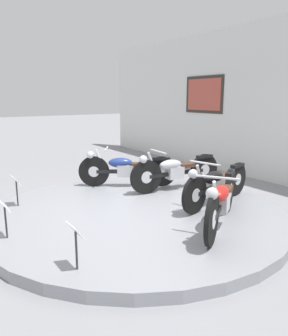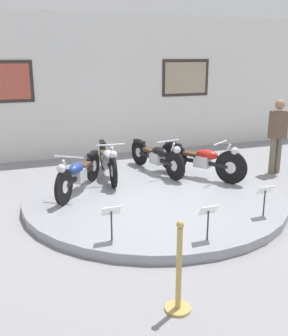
# 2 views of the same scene
# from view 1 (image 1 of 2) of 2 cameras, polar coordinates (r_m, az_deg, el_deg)

# --- Properties ---
(ground_plane) EXTENTS (60.00, 60.00, 0.00)m
(ground_plane) POSITION_cam_1_polar(r_m,az_deg,el_deg) (5.41, -1.13, -8.57)
(ground_plane) COLOR gray
(display_platform) EXTENTS (4.71, 4.71, 0.15)m
(display_platform) POSITION_cam_1_polar(r_m,az_deg,el_deg) (5.38, -1.14, -7.83)
(display_platform) COLOR gray
(display_platform) RESTS_ON ground_plane
(back_wall) EXTENTS (14.00, 0.22, 3.62)m
(back_wall) POSITION_cam_1_polar(r_m,az_deg,el_deg) (7.84, 23.49, 10.44)
(back_wall) COLOR silver
(back_wall) RESTS_ON ground_plane
(motorcycle_blue) EXTENTS (1.15, 1.66, 0.78)m
(motorcycle_blue) POSITION_cam_1_polar(r_m,az_deg,el_deg) (6.58, -3.28, -0.03)
(motorcycle_blue) COLOR black
(motorcycle_blue) RESTS_ON display_platform
(motorcycle_silver) EXTENTS (0.54, 1.99, 0.80)m
(motorcycle_silver) POSITION_cam_1_polar(r_m,az_deg,el_deg) (6.37, 5.39, -0.37)
(motorcycle_silver) COLOR black
(motorcycle_silver) RESTS_ON display_platform
(motorcycle_black) EXTENTS (0.60, 1.92, 0.78)m
(motorcycle_black) POSITION_cam_1_polar(r_m,az_deg,el_deg) (5.60, 12.48, -2.55)
(motorcycle_black) COLOR black
(motorcycle_black) RESTS_ON display_platform
(motorcycle_red) EXTENTS (1.14, 1.72, 0.81)m
(motorcycle_red) POSITION_cam_1_polar(r_m,az_deg,el_deg) (4.64, 13.31, -5.35)
(motorcycle_red) COLOR black
(motorcycle_red) RESTS_ON display_platform
(info_placard_front_left) EXTENTS (0.26, 0.11, 0.51)m
(info_placard_front_left) POSITION_cam_1_polar(r_m,az_deg,el_deg) (5.79, -21.35, -2.68)
(info_placard_front_left) COLOR #333338
(info_placard_front_left) RESTS_ON display_platform
(info_placard_front_centre) EXTENTS (0.26, 0.11, 0.51)m
(info_placard_front_centre) POSITION_cam_1_polar(r_m,az_deg,el_deg) (4.53, -23.08, -6.85)
(info_placard_front_centre) COLOR #333338
(info_placard_front_centre) RESTS_ON display_platform
(info_placard_front_right) EXTENTS (0.26, 0.11, 0.51)m
(info_placard_front_right) POSITION_cam_1_polar(r_m,az_deg,el_deg) (3.51, -11.80, -11.61)
(info_placard_front_right) COLOR #333338
(info_placard_front_right) RESTS_ON display_platform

